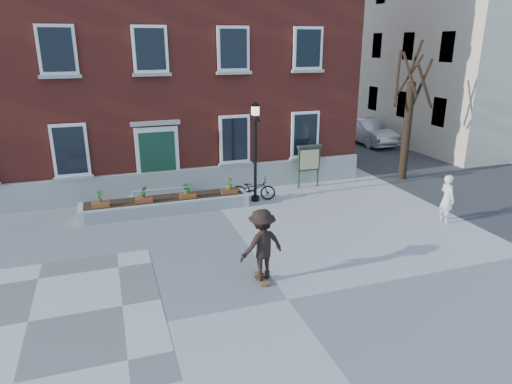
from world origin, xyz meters
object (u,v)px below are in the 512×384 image
object	(u,v)px
bicycle	(253,189)
skateboarder	(262,245)
lamp_post	(255,138)
notice_board	(309,159)
bystander	(447,199)
parked_car	(368,131)

from	to	relation	value
bicycle	skateboarder	distance (m)	6.55
lamp_post	notice_board	distance (m)	3.19
lamp_post	skateboarder	distance (m)	6.57
bystander	notice_board	size ratio (longest dim) A/B	0.92
notice_board	skateboarder	xyz separation A→B (m)	(-4.61, -7.09, -0.22)
bystander	lamp_post	xyz separation A→B (m)	(-5.65, 4.24, 1.68)
lamp_post	skateboarder	size ratio (longest dim) A/B	1.95
bicycle	lamp_post	xyz separation A→B (m)	(0.04, -0.14, 2.07)
lamp_post	skateboarder	world-z (taller)	lamp_post
lamp_post	skateboarder	bearing A→B (deg)	-106.84
skateboarder	bystander	bearing A→B (deg)	14.10
bicycle	bystander	xyz separation A→B (m)	(5.69, -4.38, 0.40)
bystander	parked_car	bearing A→B (deg)	-17.94
skateboarder	parked_car	bearing A→B (deg)	49.94
lamp_post	skateboarder	xyz separation A→B (m)	(-1.85, -6.12, -1.50)
bicycle	bystander	size ratio (longest dim) A/B	1.03
parked_car	skateboarder	bearing A→B (deg)	-131.98
parked_car	bystander	distance (m)	12.95
bicycle	lamp_post	bearing A→B (deg)	-146.42
parked_car	skateboarder	xyz separation A→B (m)	(-11.84, -14.08, 0.29)
bicycle	notice_board	world-z (taller)	notice_board
parked_car	skateboarder	distance (m)	18.40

